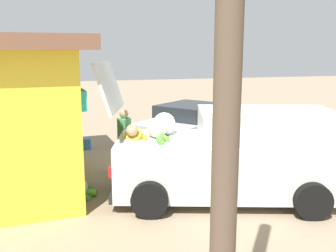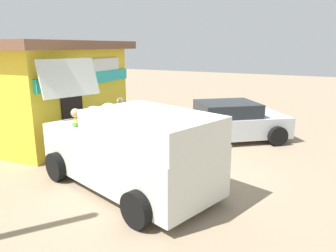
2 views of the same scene
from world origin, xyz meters
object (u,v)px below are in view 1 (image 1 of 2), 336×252
at_px(delivery_van, 232,155).
at_px(unloaded_banana_pile, 77,188).
at_px(vendor_standing, 124,137).
at_px(customer_bending, 139,152).
at_px(paint_bucket, 86,144).
at_px(parked_sedan, 190,125).

bearing_deg(delivery_van, unloaded_banana_pile, 73.36).
relative_size(vendor_standing, customer_bending, 1.02).
height_order(delivery_van, vendor_standing, delivery_van).
bearing_deg(paint_bucket, vendor_standing, -164.09).
bearing_deg(unloaded_banana_pile, customer_bending, -101.97).
bearing_deg(paint_bucket, delivery_van, -151.91).
xyz_separation_m(parked_sedan, paint_bucket, (0.17, 3.27, -0.45)).
bearing_deg(customer_bending, unloaded_banana_pile, 78.03).
bearing_deg(parked_sedan, delivery_van, 171.71).
bearing_deg(customer_bending, vendor_standing, 2.30).
distance_m(parked_sedan, paint_bucket, 3.30).
xyz_separation_m(vendor_standing, customer_bending, (-1.54, -0.06, 0.02)).
bearing_deg(delivery_van, parked_sedan, -8.29).
bearing_deg(delivery_van, customer_bending, 70.16).
xyz_separation_m(delivery_van, parked_sedan, (4.67, -0.68, -0.31)).
distance_m(vendor_standing, paint_bucket, 2.88).
distance_m(unloaded_banana_pile, paint_bucket, 3.97).
relative_size(vendor_standing, unloaded_banana_pile, 1.97).
distance_m(delivery_van, vendor_standing, 2.84).
xyz_separation_m(parked_sedan, unloaded_banana_pile, (-3.77, 3.70, -0.42)).
bearing_deg(paint_bucket, parked_sedan, -92.97).
bearing_deg(paint_bucket, unloaded_banana_pile, 173.78).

